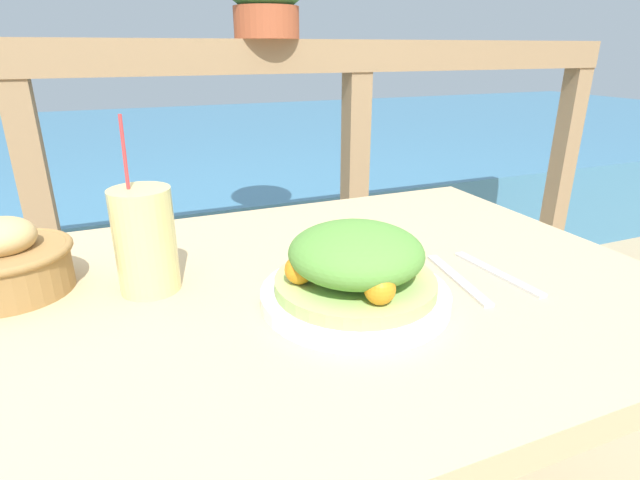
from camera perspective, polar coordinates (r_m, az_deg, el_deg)
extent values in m
cube|color=tan|center=(0.78, -0.75, -6.09)|extent=(1.08, 0.77, 0.04)
cube|color=tan|center=(1.24, -29.51, -18.65)|extent=(0.06, 0.06, 0.72)
cube|color=tan|center=(1.43, 12.70, -10.68)|extent=(0.06, 0.06, 0.72)
cube|color=#937551|center=(1.44, -13.08, 19.72)|extent=(2.80, 0.08, 0.09)
cube|color=#937551|center=(1.55, -28.10, -3.70)|extent=(0.07, 0.07, 1.03)
cube|color=#937551|center=(1.69, 3.82, 0.87)|extent=(0.07, 0.07, 1.03)
cube|color=#937551|center=(2.23, 25.33, 3.88)|extent=(0.07, 0.07, 1.03)
cube|color=teal|center=(4.02, -18.52, 7.72)|extent=(12.00, 4.00, 0.49)
cylinder|color=white|center=(0.71, 4.01, -6.34)|extent=(0.27, 0.27, 0.02)
cylinder|color=#A8C66B|center=(0.70, 4.05, -4.96)|extent=(0.23, 0.23, 0.02)
ellipsoid|color=#568E38|center=(0.68, 4.15, -1.43)|extent=(0.19, 0.19, 0.08)
sphere|color=orange|center=(0.72, 10.16, -2.13)|extent=(0.04, 0.04, 0.04)
sphere|color=orange|center=(0.76, 3.08, -0.39)|extent=(0.04, 0.04, 0.04)
sphere|color=orange|center=(0.67, -2.39, -3.40)|extent=(0.04, 0.04, 0.04)
sphere|color=orange|center=(0.62, 6.85, -5.58)|extent=(0.04, 0.04, 0.04)
cylinder|color=#DBCC7F|center=(0.76, -19.34, -0.07)|extent=(0.09, 0.09, 0.15)
cylinder|color=red|center=(0.74, -20.97, 4.78)|extent=(0.01, 0.06, 0.22)
cylinder|color=olive|center=(0.85, -31.97, -2.99)|extent=(0.17, 0.17, 0.07)
torus|color=olive|center=(0.84, -32.36, -1.13)|extent=(0.18, 0.18, 0.01)
ellipsoid|color=tan|center=(0.84, -32.65, 0.30)|extent=(0.09, 0.09, 0.06)
cylinder|color=#A34C2D|center=(1.49, -6.14, 23.46)|extent=(0.18, 0.18, 0.08)
cube|color=silver|center=(0.80, 15.44, -4.31)|extent=(0.04, 0.18, 0.00)
cube|color=silver|center=(0.84, 19.57, -3.60)|extent=(0.03, 0.18, 0.00)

